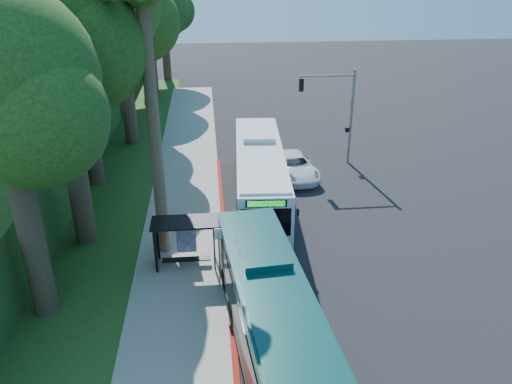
{
  "coord_description": "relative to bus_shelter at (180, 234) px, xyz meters",
  "views": [
    {
      "loc": [
        -5.64,
        -24.43,
        14.07
      ],
      "look_at": [
        -3.1,
        1.0,
        2.07
      ],
      "focal_mm": 35.0,
      "sensor_mm": 36.0,
      "label": 1
    }
  ],
  "objects": [
    {
      "name": "red_curb",
      "position": [
        2.26,
        -1.14,
        -1.74
      ],
      "size": [
        0.25,
        30.0,
        0.13
      ],
      "primitive_type": "cube",
      "color": "maroon",
      "rests_on": "ground"
    },
    {
      "name": "pickup",
      "position": [
        7.5,
        10.57,
        -1.04
      ],
      "size": [
        3.44,
        5.89,
        1.54
      ],
      "primitive_type": "imported",
      "rotation": [
        0.0,
        0.0,
        0.17
      ],
      "color": "white",
      "rests_on": "ground"
    },
    {
      "name": "sidewalk",
      "position": [
        -0.04,
        2.86,
        -1.75
      ],
      "size": [
        4.5,
        70.0,
        0.12
      ],
      "primitive_type": "cube",
      "color": "gray",
      "rests_on": "ground"
    },
    {
      "name": "ground",
      "position": [
        7.26,
        2.86,
        -1.81
      ],
      "size": [
        140.0,
        140.0,
        0.0
      ],
      "primitive_type": "plane",
      "color": "black",
      "rests_on": "ground"
    },
    {
      "name": "tree_2",
      "position": [
        -4.64,
        18.84,
        8.67
      ],
      "size": [
        8.82,
        8.4,
        15.12
      ],
      "color": "#382B1E",
      "rests_on": "ground"
    },
    {
      "name": "tree_5",
      "position": [
        -3.16,
        42.84,
        7.16
      ],
      "size": [
        7.35,
        7.0,
        12.86
      ],
      "color": "#382B1E",
      "rests_on": "ground"
    },
    {
      "name": "grass_verge",
      "position": [
        -5.74,
        7.86,
        -1.78
      ],
      "size": [
        8.0,
        70.0,
        0.06
      ],
      "primitive_type": "cube",
      "color": "#234719",
      "rests_on": "ground"
    },
    {
      "name": "traffic_signal_pole",
      "position": [
        11.04,
        12.86,
        2.62
      ],
      "size": [
        4.1,
        0.3,
        7.0
      ],
      "color": "gray",
      "rests_on": "ground"
    },
    {
      "name": "tree_0",
      "position": [
        -5.14,
        2.84,
        9.4
      ],
      "size": [
        8.4,
        8.0,
        15.7
      ],
      "color": "#382B1E",
      "rests_on": "ground"
    },
    {
      "name": "palm_tree",
      "position": [
        -0.94,
        1.36,
        10.57
      ],
      "size": [
        4.2,
        4.2,
        14.4
      ],
      "color": "#4C3F2D",
      "rests_on": "ground"
    },
    {
      "name": "tree_4",
      "position": [
        -4.14,
        34.84,
        7.92
      ],
      "size": [
        8.4,
        8.0,
        14.14
      ],
      "color": "#382B1E",
      "rests_on": "ground"
    },
    {
      "name": "white_bus",
      "position": [
        4.66,
        6.71,
        0.14
      ],
      "size": [
        3.64,
        13.52,
        3.99
      ],
      "rotation": [
        0.0,
        0.0,
        -0.06
      ],
      "color": "silver",
      "rests_on": "ground"
    },
    {
      "name": "tree_6",
      "position": [
        -5.65,
        -3.16,
        7.9
      ],
      "size": [
        7.56,
        7.2,
        13.74
      ],
      "color": "#382B1E",
      "rests_on": "ground"
    },
    {
      "name": "stop_sign_pole",
      "position": [
        1.86,
        -2.14,
        0.28
      ],
      "size": [
        0.35,
        0.06,
        3.17
      ],
      "color": "gray",
      "rests_on": "ground"
    },
    {
      "name": "bus_shelter",
      "position": [
        0.0,
        0.0,
        0.0
      ],
      "size": [
        3.2,
        1.51,
        2.55
      ],
      "color": "black",
      "rests_on": "ground"
    },
    {
      "name": "teal_bus",
      "position": [
        3.72,
        -6.77,
        0.01
      ],
      "size": [
        3.75,
        12.66,
        3.72
      ],
      "rotation": [
        0.0,
        0.0,
        0.09
      ],
      "color": "#0A3937",
      "rests_on": "ground"
    }
  ]
}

